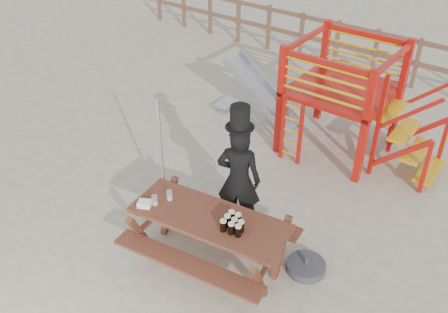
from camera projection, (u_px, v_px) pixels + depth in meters
ground at (212, 247)px, 7.34m from camera, size 60.00×60.00×0.00m
back_fence at (396, 53)px, 11.58m from camera, size 15.09×0.09×1.20m
playground_fort at (337, 95)px, 9.06m from camera, size 4.71×1.84×2.10m
picnic_table at (210, 234)px, 6.81m from camera, size 2.34×1.77×0.84m
man_with_hat at (239, 177)px, 7.19m from camera, size 0.76×0.64×2.10m
metal_pole at (162, 161)px, 7.39m from camera, size 0.05×0.05×2.06m
parasol_base at (306, 267)px, 6.94m from camera, size 0.55×0.55×0.23m
paper_bag at (145, 204)px, 6.80m from camera, size 0.22×0.21×0.08m
stout_pints at (233, 224)px, 6.40m from camera, size 0.32×0.30×0.17m
empty_glasses at (162, 198)px, 6.86m from camera, size 0.17×0.29×0.15m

